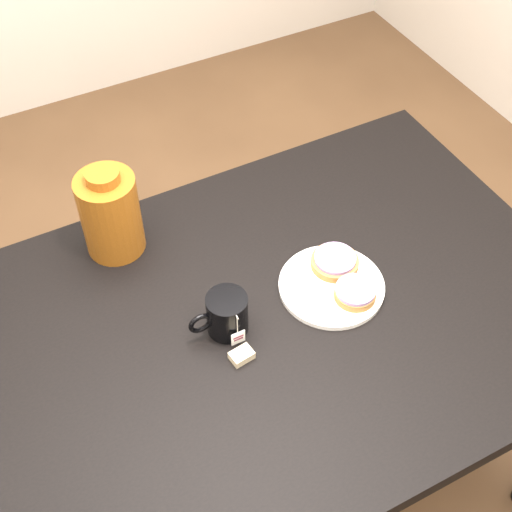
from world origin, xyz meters
name	(u,v)px	position (x,y,z in m)	size (l,w,h in m)	color
ground_plane	(254,481)	(0.00, 0.00, 0.00)	(4.00, 4.00, 0.00)	brown
table	(253,348)	(0.00, 0.00, 0.67)	(1.40, 0.90, 0.75)	black
plate	(332,285)	(0.19, 0.01, 0.76)	(0.23, 0.23, 0.02)	white
bagel_back	(335,261)	(0.23, 0.05, 0.77)	(0.10, 0.10, 0.03)	brown
bagel_front	(355,293)	(0.22, -0.04, 0.78)	(0.12, 0.12, 0.03)	brown
mug	(226,314)	(-0.05, 0.02, 0.80)	(0.13, 0.09, 0.09)	black
teabag_pouch	(242,355)	(-0.06, -0.06, 0.76)	(0.04, 0.03, 0.02)	#C6B793
bagel_package	(110,213)	(-0.17, 0.34, 0.85)	(0.14, 0.14, 0.22)	#5A2C0B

